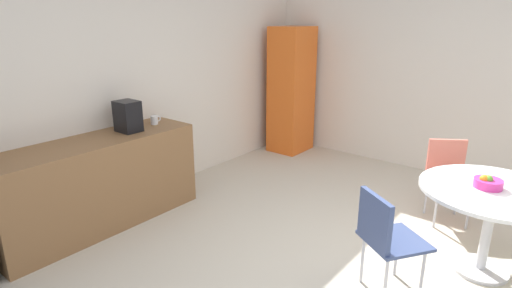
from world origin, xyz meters
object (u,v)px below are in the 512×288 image
object	(u,v)px
mug_white	(154,120)
chair_coral	(448,171)
locker_cabinet	(291,90)
chair_navy	(384,232)
fruit_bowl	(488,183)
coffee_maker	(128,116)
round_table	(492,204)

from	to	relation	value
mug_white	chair_coral	bearing A→B (deg)	-59.28
locker_cabinet	chair_coral	world-z (taller)	locker_cabinet
chair_navy	fruit_bowl	bearing A→B (deg)	-31.54
mug_white	coffee_maker	bearing A→B (deg)	-175.54
chair_navy	coffee_maker	xyz separation A→B (m)	(-0.32, 2.66, 0.54)
chair_navy	mug_white	distance (m)	2.72
locker_cabinet	coffee_maker	distance (m)	2.84
mug_white	coffee_maker	size ratio (longest dim) A/B	0.40
round_table	mug_white	xyz separation A→B (m)	(-0.78, 3.23, 0.34)
chair_navy	mug_white	bearing A→B (deg)	89.31
chair_coral	fruit_bowl	world-z (taller)	fruit_bowl
round_table	fruit_bowl	world-z (taller)	fruit_bowl
coffee_maker	chair_coral	bearing A→B (deg)	-53.81
locker_cabinet	chair_navy	xyz separation A→B (m)	(-2.52, -2.56, -0.42)
locker_cabinet	round_table	bearing A→B (deg)	-118.84
coffee_maker	fruit_bowl	bearing A→B (deg)	-70.35
locker_cabinet	round_table	size ratio (longest dim) A/B	1.68
mug_white	fruit_bowl	bearing A→B (deg)	-76.29
chair_navy	fruit_bowl	world-z (taller)	fruit_bowl
chair_coral	mug_white	bearing A→B (deg)	120.72
chair_coral	mug_white	distance (m)	3.16
locker_cabinet	coffee_maker	world-z (taller)	locker_cabinet
chair_navy	coffee_maker	size ratio (longest dim) A/B	2.59
round_table	mug_white	world-z (taller)	mug_white
fruit_bowl	coffee_maker	distance (m)	3.36
locker_cabinet	round_table	xyz separation A→B (m)	(-1.71, -3.11, -0.34)
fruit_bowl	coffee_maker	bearing A→B (deg)	109.65
chair_navy	fruit_bowl	xyz separation A→B (m)	(0.81, -0.50, 0.26)
chair_navy	chair_coral	bearing A→B (deg)	-0.32
locker_cabinet	chair_coral	bearing A→B (deg)	-109.16
fruit_bowl	mug_white	size ratio (longest dim) A/B	1.66
round_table	fruit_bowl	size ratio (longest dim) A/B	5.25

